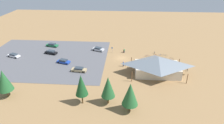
{
  "coord_description": "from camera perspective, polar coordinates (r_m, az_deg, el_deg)",
  "views": [
    {
      "loc": [
        -1.13,
        64.0,
        29.92
      ],
      "look_at": [
        3.07,
        5.78,
        1.2
      ],
      "focal_mm": 31.75,
      "sensor_mm": 36.0,
      "label": 1
    }
  ],
  "objects": [
    {
      "name": "bicycle_blue_near_porch",
      "position": [
        74.14,
        13.58,
        1.92
      ],
      "size": [
        1.5,
        0.95,
        0.8
      ],
      "color": "black",
      "rests_on": "ground"
    },
    {
      "name": "pine_far_west",
      "position": [
        54.96,
        -28.7,
        -4.65
      ],
      "size": [
        3.65,
        3.65,
        7.48
      ],
      "color": "brown",
      "rests_on": "ground"
    },
    {
      "name": "visitor_crossing_yard",
      "position": [
        74.93,
        3.54,
        3.32
      ],
      "size": [
        0.39,
        0.36,
        1.64
      ],
      "color": "#2D3347",
      "rests_on": "ground"
    },
    {
      "name": "car_blue_by_curb",
      "position": [
        68.64,
        -13.8,
        0.21
      ],
      "size": [
        4.68,
        2.91,
        1.34
      ],
      "color": "#1E42B2",
      "rests_on": "parking_lot_asphalt"
    },
    {
      "name": "car_green_end_stall",
      "position": [
        84.08,
        -16.86,
        4.72
      ],
      "size": [
        5.02,
        2.81,
        1.35
      ],
      "color": "#1E6B3D",
      "rests_on": "parking_lot_asphalt"
    },
    {
      "name": "bicycle_silver_near_sign",
      "position": [
        75.87,
        12.12,
        2.65
      ],
      "size": [
        0.48,
        1.64,
        0.82
      ],
      "color": "black",
      "rests_on": "ground"
    },
    {
      "name": "parking_lot_asphalt",
      "position": [
        75.08,
        -18.67,
        1.27
      ],
      "size": [
        43.88,
        34.3,
        0.05
      ],
      "primitive_type": "cube",
      "color": "#56565B",
      "rests_on": "ground"
    },
    {
      "name": "bicycle_red_yard_center",
      "position": [
        73.54,
        12.28,
        1.88
      ],
      "size": [
        1.5,
        0.89,
        0.8
      ],
      "color": "black",
      "rests_on": "ground"
    },
    {
      "name": "visitor_near_lot",
      "position": [
        64.6,
        3.27,
        -0.49
      ],
      "size": [
        0.39,
        0.36,
        1.81
      ],
      "color": "#2D3347",
      "rests_on": "ground"
    },
    {
      "name": "bicycle_green_edge_south",
      "position": [
        71.75,
        14.8,
        0.97
      ],
      "size": [
        1.71,
        0.76,
        0.9
      ],
      "color": "black",
      "rests_on": "ground"
    },
    {
      "name": "trash_bin",
      "position": [
        75.32,
        3.46,
        3.11
      ],
      "size": [
        0.6,
        0.6,
        0.9
      ],
      "primitive_type": "cylinder",
      "color": "brown",
      "rests_on": "ground"
    },
    {
      "name": "bike_pavilion",
      "position": [
        60.55,
        12.99,
        -0.74
      ],
      "size": [
        15.71,
        10.08,
        5.7
      ],
      "color": "beige",
      "rests_on": "ground"
    },
    {
      "name": "pine_center",
      "position": [
        43.91,
        5.26,
        -9.2
      ],
      "size": [
        3.64,
        3.64,
        7.28
      ],
      "color": "brown",
      "rests_on": "ground"
    },
    {
      "name": "car_white_second_row",
      "position": [
        79.42,
        -26.45,
        1.72
      ],
      "size": [
        4.95,
        3.18,
        1.26
      ],
      "color": "white",
      "rests_on": "parking_lot_asphalt"
    },
    {
      "name": "bicycle_purple_by_bin",
      "position": [
        72.78,
        10.08,
        1.8
      ],
      "size": [
        1.74,
        0.48,
        0.76
      ],
      "color": "black",
      "rests_on": "ground"
    },
    {
      "name": "bicycle_purple_yard_left",
      "position": [
        72.19,
        16.78,
        0.86
      ],
      "size": [
        1.22,
        1.23,
        0.88
      ],
      "color": "black",
      "rests_on": "ground"
    },
    {
      "name": "ground",
      "position": [
        70.66,
        2.82,
        1.11
      ],
      "size": [
        160.0,
        160.0,
        0.0
      ],
      "primitive_type": "plane",
      "color": "#937047",
      "rests_on": "ground"
    },
    {
      "name": "bicycle_black_lone_west",
      "position": [
        66.55,
        20.85,
        -2.04
      ],
      "size": [
        0.48,
        1.62,
        0.85
      ],
      "color": "black",
      "rests_on": "ground"
    },
    {
      "name": "lot_sign",
      "position": [
        74.67,
        0.02,
        3.75
      ],
      "size": [
        0.56,
        0.08,
        2.2
      ],
      "color": "#99999E",
      "rests_on": "ground"
    },
    {
      "name": "car_tan_back_corner",
      "position": [
        62.25,
        -9.49,
        -2.15
      ],
      "size": [
        4.77,
        2.24,
        1.39
      ],
      "color": "tan",
      "rests_on": "parking_lot_asphalt"
    },
    {
      "name": "car_silver_mid_lot",
      "position": [
        76.63,
        -4.0,
        3.75
      ],
      "size": [
        4.85,
        3.35,
        1.38
      ],
      "color": "#BCBCC1",
      "rests_on": "parking_lot_asphalt"
    },
    {
      "name": "bicycle_orange_yard_right",
      "position": [
        67.0,
        19.02,
        -1.5
      ],
      "size": [
        1.42,
        1.06,
        0.85
      ],
      "color": "black",
      "rests_on": "ground"
    },
    {
      "name": "bicycle_teal_front_row",
      "position": [
        69.25,
        19.68,
        -0.7
      ],
      "size": [
        1.74,
        0.48,
        0.83
      ],
      "color": "black",
      "rests_on": "ground"
    },
    {
      "name": "bicycle_white_edge_north",
      "position": [
        74.31,
        14.97,
        1.81
      ],
      "size": [
        1.69,
        0.48,
        0.82
      ],
      "color": "black",
      "rests_on": "ground"
    },
    {
      "name": "car_black_near_entry",
      "position": [
        77.05,
        -17.16,
        2.71
      ],
      "size": [
        4.91,
        2.86,
        1.38
      ],
      "color": "black",
      "rests_on": "parking_lot_asphalt"
    },
    {
      "name": "pine_midwest",
      "position": [
        46.26,
        -8.84,
        -6.56
      ],
      "size": [
        2.97,
        2.97,
        7.77
      ],
      "color": "brown",
      "rests_on": "ground"
    },
    {
      "name": "pine_mideast",
      "position": [
        46.0,
        -1.14,
        -7.16
      ],
      "size": [
        3.28,
        3.28,
        7.22
      ],
      "color": "brown",
      "rests_on": "ground"
    },
    {
      "name": "bicycle_yellow_back_row",
      "position": [
        71.51,
        12.89,
        1.1
      ],
      "size": [
        1.76,
        0.62,
        0.82
      ],
      "color": "black",
      "rests_on": "ground"
    }
  ]
}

